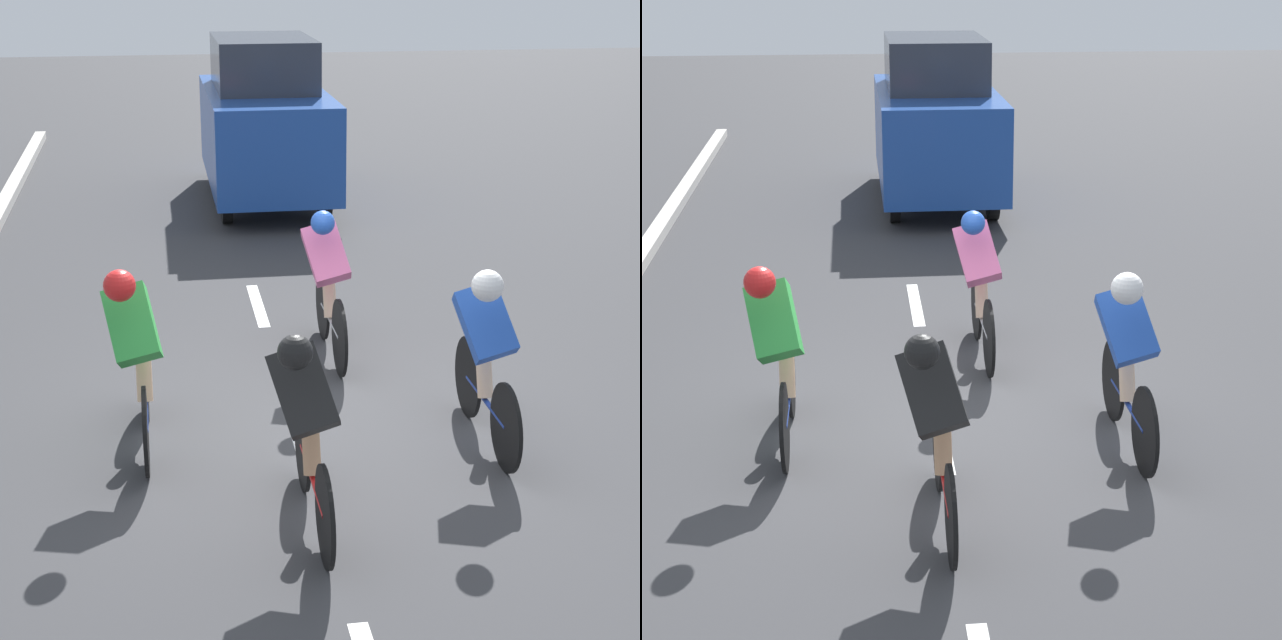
{
  "view_description": "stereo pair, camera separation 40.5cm",
  "coord_description": "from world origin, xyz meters",
  "views": [
    {
      "loc": [
        1.0,
        7.7,
        3.67
      ],
      "look_at": [
        -0.17,
        0.14,
        0.95
      ],
      "focal_mm": 60.0,
      "sensor_mm": 36.0,
      "label": 1
    },
    {
      "loc": [
        0.6,
        7.75,
        3.67
      ],
      "look_at": [
        -0.17,
        0.14,
        0.95
      ],
      "focal_mm": 60.0,
      "sensor_mm": 36.0,
      "label": 2
    }
  ],
  "objects": [
    {
      "name": "cyclist_blue",
      "position": [
        -1.37,
        0.54,
        0.79
      ],
      "size": [
        0.46,
        1.64,
        1.49
      ],
      "color": "black",
      "rests_on": "ground"
    },
    {
      "name": "cyclist_black",
      "position": [
        0.14,
        1.57,
        0.77
      ],
      "size": [
        0.47,
        1.65,
        1.46
      ],
      "color": "black",
      "rests_on": "ground"
    },
    {
      "name": "lane_stripe_mid",
      "position": [
        0.0,
        0.14,
        0.0
      ],
      "size": [
        0.12,
        1.4,
        0.01
      ],
      "primitive_type": "cube",
      "color": "white",
      "rests_on": "ground"
    },
    {
      "name": "cyclist_pink",
      "position": [
        -0.49,
        -1.44,
        0.76
      ],
      "size": [
        0.44,
        1.66,
        1.47
      ],
      "color": "black",
      "rests_on": "ground"
    },
    {
      "name": "support_car",
      "position": [
        -0.61,
        -7.93,
        1.17
      ],
      "size": [
        1.7,
        3.96,
        2.37
      ],
      "color": "black",
      "rests_on": "ground"
    },
    {
      "name": "ground_plane",
      "position": [
        0.0,
        0.0,
        0.0
      ],
      "size": [
        60.0,
        60.0,
        0.0
      ],
      "primitive_type": "plane",
      "color": "#38383A"
    },
    {
      "name": "cyclist_green",
      "position": [
        1.22,
        0.21,
        0.8
      ],
      "size": [
        0.44,
        1.63,
        1.51
      ],
      "color": "black",
      "rests_on": "ground"
    },
    {
      "name": "lane_stripe_far",
      "position": [
        0.0,
        -3.06,
        0.0
      ],
      "size": [
        0.12,
        1.4,
        0.01
      ],
      "primitive_type": "cube",
      "color": "white",
      "rests_on": "ground"
    }
  ]
}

